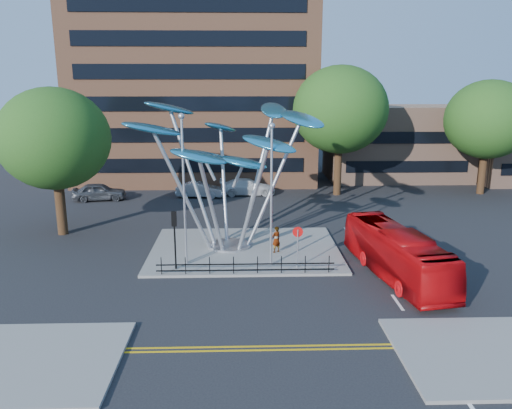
{
  "coord_description": "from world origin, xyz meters",
  "views": [
    {
      "loc": [
        -1.21,
        -24.57,
        10.71
      ],
      "look_at": [
        -0.34,
        4.0,
        3.57
      ],
      "focal_mm": 35.0,
      "sensor_mm": 36.0,
      "label": 1
    }
  ],
  "objects_px": {
    "street_lamp_left": "(184,177)",
    "traffic_light_island": "(174,228)",
    "leaf_sculpture": "(227,143)",
    "street_lamp_right": "(271,182)",
    "parked_car_left": "(99,192)",
    "pedestrian": "(276,239)",
    "tree_right": "(340,110)",
    "tree_left": "(54,139)",
    "tree_far": "(488,120)",
    "parked_car_mid": "(200,190)",
    "parked_car_right": "(247,187)",
    "red_bus": "(396,253)",
    "no_entry_sign_island": "(298,240)"
  },
  "relations": [
    {
      "from": "tree_far",
      "to": "leaf_sculpture",
      "type": "xyz_separation_m",
      "value": [
        -24.07,
        -15.32,
        -0.23
      ]
    },
    {
      "from": "street_lamp_left",
      "to": "traffic_light_island",
      "type": "height_order",
      "value": "street_lamp_left"
    },
    {
      "from": "tree_right",
      "to": "pedestrian",
      "type": "height_order",
      "value": "tree_right"
    },
    {
      "from": "leaf_sculpture",
      "to": "parked_car_right",
      "type": "bearing_deg",
      "value": 84.63
    },
    {
      "from": "street_lamp_right",
      "to": "parked_car_left",
      "type": "height_order",
      "value": "street_lamp_right"
    },
    {
      "from": "parked_car_right",
      "to": "street_lamp_left",
      "type": "bearing_deg",
      "value": 166.92
    },
    {
      "from": "pedestrian",
      "to": "parked_car_right",
      "type": "distance_m",
      "value": 17.08
    },
    {
      "from": "street_lamp_right",
      "to": "pedestrian",
      "type": "bearing_deg",
      "value": 78.17
    },
    {
      "from": "tree_far",
      "to": "leaf_sculpture",
      "type": "bearing_deg",
      "value": -147.52
    },
    {
      "from": "traffic_light_island",
      "to": "red_bus",
      "type": "bearing_deg",
      "value": -5.04
    },
    {
      "from": "red_bus",
      "to": "parked_car_mid",
      "type": "distance_m",
      "value": 23.47
    },
    {
      "from": "pedestrian",
      "to": "parked_car_mid",
      "type": "xyz_separation_m",
      "value": [
        -6.07,
        16.06,
        -0.27
      ]
    },
    {
      "from": "leaf_sculpture",
      "to": "street_lamp_left",
      "type": "bearing_deg",
      "value": -127.4
    },
    {
      "from": "tree_right",
      "to": "parked_car_left",
      "type": "height_order",
      "value": "tree_right"
    },
    {
      "from": "tree_left",
      "to": "parked_car_right",
      "type": "height_order",
      "value": "tree_left"
    },
    {
      "from": "street_lamp_left",
      "to": "traffic_light_island",
      "type": "xyz_separation_m",
      "value": [
        -0.5,
        -1.0,
        -2.74
      ]
    },
    {
      "from": "tree_far",
      "to": "street_lamp_right",
      "type": "xyz_separation_m",
      "value": [
        -21.5,
        -19.0,
        -2.01
      ]
    },
    {
      "from": "parked_car_left",
      "to": "parked_car_mid",
      "type": "height_order",
      "value": "parked_car_left"
    },
    {
      "from": "tree_right",
      "to": "tree_left",
      "type": "distance_m",
      "value": 25.09
    },
    {
      "from": "tree_right",
      "to": "red_bus",
      "type": "relative_size",
      "value": 1.23
    },
    {
      "from": "tree_right",
      "to": "no_entry_sign_island",
      "type": "relative_size",
      "value": 4.94
    },
    {
      "from": "tree_left",
      "to": "no_entry_sign_island",
      "type": "height_order",
      "value": "tree_left"
    },
    {
      "from": "red_bus",
      "to": "leaf_sculpture",
      "type": "bearing_deg",
      "value": 141.35
    },
    {
      "from": "tree_far",
      "to": "parked_car_right",
      "type": "distance_m",
      "value": 23.48
    },
    {
      "from": "tree_right",
      "to": "red_bus",
      "type": "height_order",
      "value": "tree_right"
    },
    {
      "from": "leaf_sculpture",
      "to": "street_lamp_right",
      "type": "xyz_separation_m",
      "value": [
        2.57,
        -3.68,
        -1.78
      ]
    },
    {
      "from": "tree_far",
      "to": "parked_car_left",
      "type": "bearing_deg",
      "value": -177.36
    },
    {
      "from": "traffic_light_island",
      "to": "parked_car_left",
      "type": "xyz_separation_m",
      "value": [
        -9.2,
        17.83,
        -1.81
      ]
    },
    {
      "from": "tree_far",
      "to": "red_bus",
      "type": "relative_size",
      "value": 1.1
    },
    {
      "from": "tree_right",
      "to": "tree_left",
      "type": "height_order",
      "value": "tree_right"
    },
    {
      "from": "tree_left",
      "to": "parked_car_right",
      "type": "relative_size",
      "value": 1.95
    },
    {
      "from": "street_lamp_right",
      "to": "traffic_light_island",
      "type": "bearing_deg",
      "value": -174.81
    },
    {
      "from": "tree_far",
      "to": "parked_car_mid",
      "type": "xyz_separation_m",
      "value": [
        -27.11,
        -0.74,
        -6.38
      ]
    },
    {
      "from": "parked_car_right",
      "to": "red_bus",
      "type": "bearing_deg",
      "value": -160.3
    },
    {
      "from": "street_lamp_right",
      "to": "pedestrian",
      "type": "relative_size",
      "value": 4.92
    },
    {
      "from": "tree_left",
      "to": "tree_far",
      "type": "height_order",
      "value": "tree_far"
    },
    {
      "from": "street_lamp_right",
      "to": "parked_car_left",
      "type": "relative_size",
      "value": 1.76
    },
    {
      "from": "traffic_light_island",
      "to": "street_lamp_left",
      "type": "bearing_deg",
      "value": 63.43
    },
    {
      "from": "no_entry_sign_island",
      "to": "pedestrian",
      "type": "distance_m",
      "value": 3.0
    },
    {
      "from": "red_bus",
      "to": "parked_car_right",
      "type": "relative_size",
      "value": 1.86
    },
    {
      "from": "pedestrian",
      "to": "parked_car_left",
      "type": "height_order",
      "value": "pedestrian"
    },
    {
      "from": "street_lamp_left",
      "to": "no_entry_sign_island",
      "type": "bearing_deg",
      "value": -8.61
    },
    {
      "from": "red_bus",
      "to": "parked_car_left",
      "type": "relative_size",
      "value": 2.08
    },
    {
      "from": "pedestrian",
      "to": "tree_left",
      "type": "bearing_deg",
      "value": -52.23
    },
    {
      "from": "street_lamp_left",
      "to": "pedestrian",
      "type": "distance_m",
      "value": 7.2
    },
    {
      "from": "tree_far",
      "to": "parked_car_mid",
      "type": "distance_m",
      "value": 27.86
    },
    {
      "from": "parked_car_left",
      "to": "pedestrian",
      "type": "bearing_deg",
      "value": -142.95
    },
    {
      "from": "street_lamp_right",
      "to": "no_entry_sign_island",
      "type": "bearing_deg",
      "value": -17.87
    },
    {
      "from": "tree_right",
      "to": "street_lamp_left",
      "type": "height_order",
      "value": "tree_right"
    },
    {
      "from": "tree_right",
      "to": "parked_car_mid",
      "type": "xyz_separation_m",
      "value": [
        -13.11,
        -0.74,
        -7.31
      ]
    }
  ]
}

